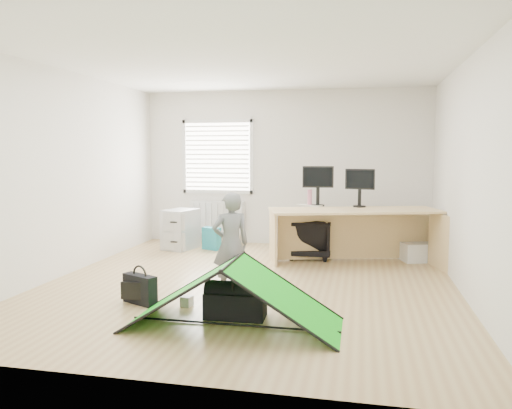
% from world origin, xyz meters
% --- Properties ---
extents(ground, '(5.50, 5.50, 0.00)m').
position_xyz_m(ground, '(0.00, 0.00, 0.00)').
color(ground, tan).
rests_on(ground, ground).
extents(back_wall, '(5.00, 0.02, 2.70)m').
position_xyz_m(back_wall, '(0.00, 2.75, 1.35)').
color(back_wall, silver).
rests_on(back_wall, ground).
extents(window, '(1.20, 0.06, 1.20)m').
position_xyz_m(window, '(-1.20, 2.71, 1.55)').
color(window, silver).
rests_on(window, back_wall).
extents(radiator, '(1.00, 0.12, 0.60)m').
position_xyz_m(radiator, '(-1.20, 2.67, 0.45)').
color(radiator, silver).
rests_on(radiator, back_wall).
extents(desk, '(2.51, 1.41, 0.82)m').
position_xyz_m(desk, '(1.25, 1.28, 0.41)').
color(desk, tan).
rests_on(desk, ground).
extents(filing_cabinet, '(0.57, 0.67, 0.67)m').
position_xyz_m(filing_cabinet, '(-1.64, 1.96, 0.33)').
color(filing_cabinet, '#B0B3B5').
rests_on(filing_cabinet, ground).
extents(monitor_left, '(0.47, 0.16, 0.44)m').
position_xyz_m(monitor_left, '(0.70, 1.62, 1.04)').
color(monitor_left, black).
rests_on(monitor_left, desk).
extents(monitor_right, '(0.44, 0.19, 0.42)m').
position_xyz_m(monitor_right, '(1.32, 1.62, 1.02)').
color(monitor_right, black).
rests_on(monitor_right, desk).
extents(keyboard, '(0.43, 0.28, 0.02)m').
position_xyz_m(keyboard, '(0.57, 1.60, 0.83)').
color(keyboard, beige).
rests_on(keyboard, desk).
extents(thermos, '(0.08, 0.08, 0.25)m').
position_xyz_m(thermos, '(0.57, 1.63, 0.94)').
color(thermos, '#BC6980').
rests_on(thermos, desk).
extents(office_chair, '(0.66, 0.67, 0.61)m').
position_xyz_m(office_chair, '(0.58, 1.70, 0.30)').
color(office_chair, black).
rests_on(office_chair, ground).
extents(person, '(0.51, 0.46, 1.18)m').
position_xyz_m(person, '(-0.10, -0.52, 0.59)').
color(person, slate).
rests_on(person, ground).
extents(kite, '(2.01, 0.89, 0.62)m').
position_xyz_m(kite, '(0.19, -1.52, 0.31)').
color(kite, '#11B614').
rests_on(kite, ground).
extents(storage_crate, '(0.58, 0.49, 0.28)m').
position_xyz_m(storage_crate, '(2.20, 1.79, 0.14)').
color(storage_crate, silver).
rests_on(storage_crate, ground).
extents(tote_bag, '(0.34, 0.25, 0.37)m').
position_xyz_m(tote_bag, '(-1.10, 1.99, 0.19)').
color(tote_bag, teal).
rests_on(tote_bag, ground).
extents(laptop_bag, '(0.44, 0.29, 0.32)m').
position_xyz_m(laptop_bag, '(-0.97, -1.05, 0.16)').
color(laptop_bag, black).
rests_on(laptop_bag, ground).
extents(white_box, '(0.13, 0.13, 0.11)m').
position_xyz_m(white_box, '(-0.45, -1.03, 0.05)').
color(white_box, silver).
rests_on(white_box, ground).
extents(duffel_bag, '(0.60, 0.33, 0.26)m').
position_xyz_m(duffel_bag, '(0.15, -1.28, 0.13)').
color(duffel_bag, black).
rests_on(duffel_bag, ground).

